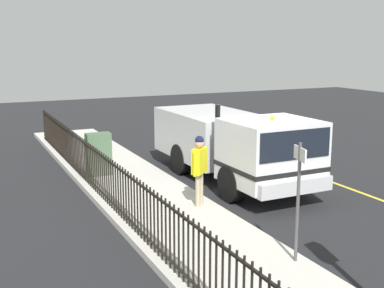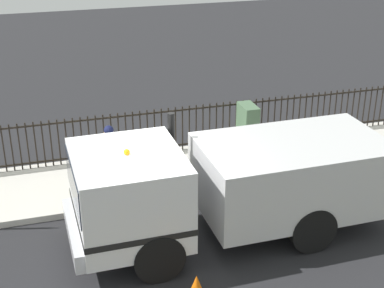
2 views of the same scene
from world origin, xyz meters
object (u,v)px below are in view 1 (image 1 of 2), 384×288
(traffic_cone, at_px, (311,173))
(worker_standing, at_px, (199,163))
(work_truck, at_px, (235,142))
(street_sign, at_px, (298,188))
(utility_cabinet, at_px, (99,154))

(traffic_cone, bearing_deg, worker_standing, 10.87)
(work_truck, height_order, traffic_cone, work_truck)
(worker_standing, bearing_deg, street_sign, -127.23)
(worker_standing, xyz_separation_m, traffic_cone, (-4.00, -0.77, -0.88))
(work_truck, distance_m, street_sign, 5.69)
(worker_standing, bearing_deg, work_truck, 0.83)
(traffic_cone, xyz_separation_m, street_sign, (3.81, 4.35, 1.20))
(traffic_cone, bearing_deg, work_truck, -27.62)
(work_truck, distance_m, utility_cabinet, 4.09)
(traffic_cone, bearing_deg, utility_cabinet, -29.52)
(utility_cabinet, relative_size, traffic_cone, 1.96)
(work_truck, height_order, worker_standing, work_truck)
(traffic_cone, bearing_deg, street_sign, 48.79)
(worker_standing, height_order, traffic_cone, worker_standing)
(worker_standing, relative_size, utility_cabinet, 1.35)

